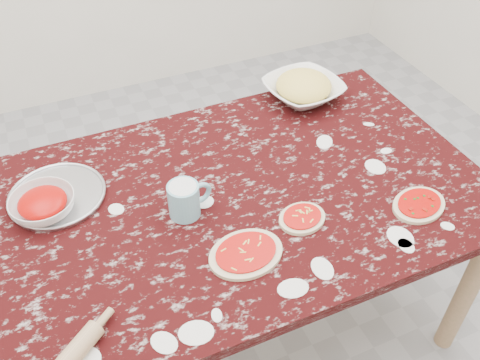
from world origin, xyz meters
name	(u,v)px	position (x,y,z in m)	size (l,w,h in m)	color
ground	(240,320)	(0.00, 0.00, 0.00)	(4.00, 4.00, 0.00)	gray
worktable	(240,209)	(0.00, 0.00, 0.67)	(1.60, 1.00, 0.75)	black
pizza_tray	(57,196)	(-0.55, 0.21, 0.76)	(0.30, 0.30, 0.01)	#B2B2B7
sauce_bowl	(43,205)	(-0.59, 0.16, 0.78)	(0.20, 0.20, 0.06)	white
cheese_bowl	(303,90)	(0.45, 0.40, 0.79)	(0.29, 0.29, 0.07)	white
flour_mug	(185,199)	(-0.19, -0.02, 0.81)	(0.14, 0.10, 0.11)	#75B2C3
pizza_left	(246,254)	(-0.09, -0.25, 0.76)	(0.24, 0.20, 0.02)	beige
pizza_mid	(302,218)	(0.12, -0.19, 0.76)	(0.17, 0.15, 0.02)	beige
pizza_right	(419,205)	(0.49, -0.29, 0.76)	(0.22, 0.18, 0.02)	beige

